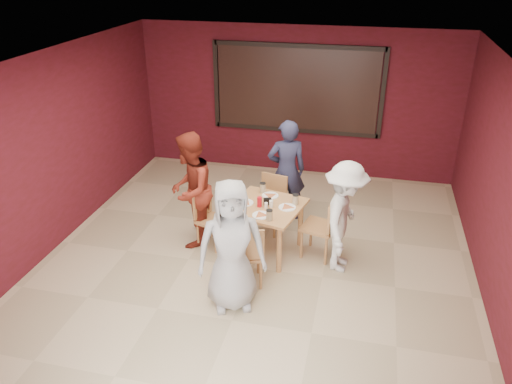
% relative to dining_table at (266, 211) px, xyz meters
% --- Properties ---
extents(floor, '(7.00, 7.00, 0.00)m').
position_rel_dining_table_xyz_m(floor, '(-0.07, -0.46, -0.67)').
color(floor, tan).
rests_on(floor, ground).
extents(window_blinds, '(3.00, 0.02, 1.50)m').
position_rel_dining_table_xyz_m(window_blinds, '(-0.07, 2.99, 0.98)').
color(window_blinds, black).
extents(dining_table, '(1.16, 1.16, 0.91)m').
position_rel_dining_table_xyz_m(dining_table, '(0.00, 0.00, 0.00)').
color(dining_table, tan).
rests_on(dining_table, floor).
extents(chair_front, '(0.55, 0.55, 0.90)m').
position_rel_dining_table_xyz_m(chair_front, '(-0.07, -0.85, -0.16)').
color(chair_front, '#AA7642').
rests_on(chair_front, floor).
extents(chair_back, '(0.51, 0.51, 0.89)m').
position_rel_dining_table_xyz_m(chair_back, '(-0.06, 0.68, -0.17)').
color(chair_back, '#AA7642').
rests_on(chair_back, floor).
extents(chair_left, '(0.51, 0.51, 0.83)m').
position_rel_dining_table_xyz_m(chair_left, '(-0.86, 0.02, -0.20)').
color(chair_left, '#AA7642').
rests_on(chair_left, floor).
extents(chair_right, '(0.56, 0.56, 0.95)m').
position_rel_dining_table_xyz_m(chair_right, '(0.84, 0.06, -0.13)').
color(chair_right, '#AA7642').
rests_on(chair_right, floor).
extents(diner_front, '(0.97, 0.80, 1.69)m').
position_rel_dining_table_xyz_m(diner_front, '(-0.15, -1.26, 0.18)').
color(diner_front, '#ABABAB').
rests_on(diner_front, floor).
extents(diner_back, '(0.71, 0.58, 1.68)m').
position_rel_dining_table_xyz_m(diner_back, '(0.10, 1.08, 0.17)').
color(diner_back, '#292B48').
rests_on(diner_back, floor).
extents(diner_left, '(0.70, 0.88, 1.73)m').
position_rel_dining_table_xyz_m(diner_left, '(-1.13, 0.03, 0.19)').
color(diner_left, maroon).
rests_on(diner_left, floor).
extents(diner_right, '(0.68, 1.07, 1.58)m').
position_rel_dining_table_xyz_m(diner_right, '(1.10, -0.14, 0.12)').
color(diner_right, white).
rests_on(diner_right, floor).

